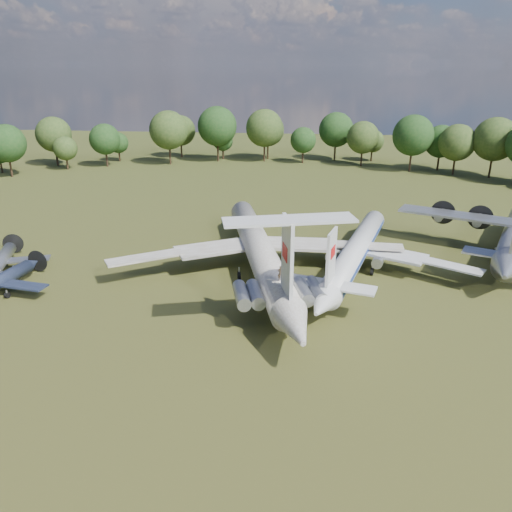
# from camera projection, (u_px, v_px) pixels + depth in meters

# --- Properties ---
(ground) EXTENTS (300.00, 300.00, 0.00)m
(ground) POSITION_uv_depth(u_px,v_px,m) (215.00, 281.00, 64.95)
(ground) COLOR #2A4115
(ground) RESTS_ON ground
(il62_airliner) EXTENTS (51.69, 60.20, 5.08)m
(il62_airliner) POSITION_uv_depth(u_px,v_px,m) (259.00, 255.00, 66.53)
(il62_airliner) COLOR silver
(il62_airliner) RESTS_ON ground
(tu104_jet) EXTENTS (42.58, 50.07, 4.30)m
(tu104_jet) POSITION_uv_depth(u_px,v_px,m) (355.00, 255.00, 67.66)
(tu104_jet) COLOR silver
(tu104_jet) RESTS_ON ground
(small_prop_northwest) EXTENTS (17.08, 19.90, 2.47)m
(small_prop_northwest) POSITION_uv_depth(u_px,v_px,m) (1.00, 264.00, 67.04)
(small_prop_northwest) COLOR #9B9DA3
(small_prop_northwest) RESTS_ON ground
(person_on_il62) EXTENTS (0.62, 0.41, 1.67)m
(person_on_il62) POSITION_uv_depth(u_px,v_px,m) (280.00, 273.00, 52.19)
(person_on_il62) COLOR brown
(person_on_il62) RESTS_ON il62_airliner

